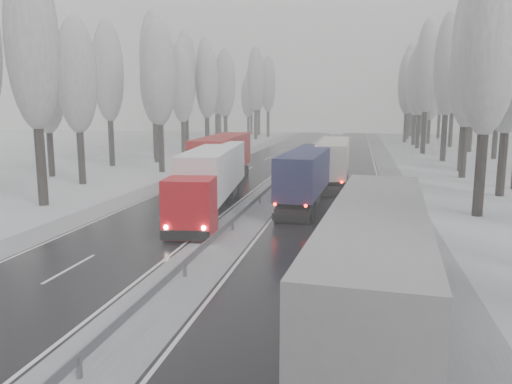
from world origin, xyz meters
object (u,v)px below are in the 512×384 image
(truck_cream_box, at_px, (334,158))
(truck_grey_tarp, at_px, (377,256))
(truck_red_red, at_px, (220,158))
(truck_blue_box, at_px, (310,172))
(truck_red_white, at_px, (212,175))
(box_truck_distant, at_px, (336,141))

(truck_cream_box, bearing_deg, truck_grey_tarp, -85.08)
(truck_grey_tarp, relative_size, truck_red_red, 0.95)
(truck_blue_box, height_order, truck_red_white, truck_red_white)
(truck_grey_tarp, relative_size, truck_cream_box, 1.05)
(truck_red_white, bearing_deg, truck_blue_box, 30.41)
(truck_cream_box, distance_m, truck_red_red, 10.37)
(truck_red_white, xyz_separation_m, truck_red_red, (-2.29, 10.23, 0.11))
(truck_grey_tarp, bearing_deg, truck_red_red, 119.13)
(truck_blue_box, relative_size, truck_red_red, 0.89)
(truck_red_white, bearing_deg, truck_red_red, 95.97)
(truck_blue_box, distance_m, truck_red_red, 10.08)
(truck_cream_box, distance_m, truck_red_white, 15.89)
(truck_blue_box, bearing_deg, truck_red_white, -140.29)
(truck_blue_box, bearing_deg, truck_cream_box, 84.90)
(truck_cream_box, xyz_separation_m, truck_red_red, (-9.63, -3.86, 0.23))
(truck_red_white, bearing_deg, box_truck_distant, 77.04)
(truck_cream_box, distance_m, box_truck_distant, 37.54)
(truck_grey_tarp, distance_m, truck_blue_box, 21.26)
(box_truck_distant, xyz_separation_m, truck_red_white, (-5.72, -51.58, 1.05))
(truck_grey_tarp, xyz_separation_m, truck_red_white, (-10.16, 16.30, 0.01))
(truck_red_white, bearing_deg, truck_cream_box, 55.85)
(truck_grey_tarp, relative_size, truck_blue_box, 1.07)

